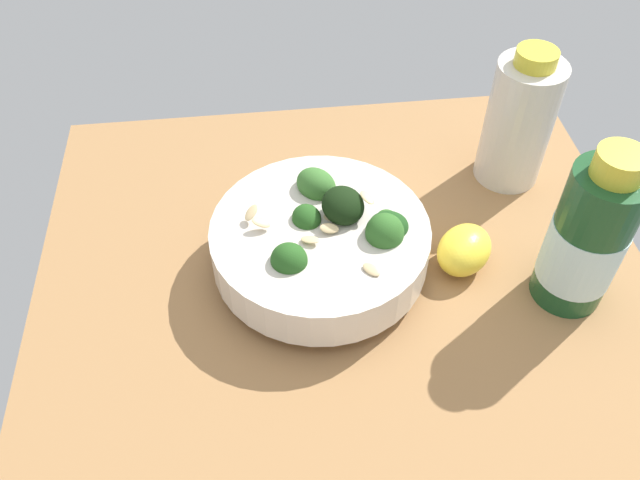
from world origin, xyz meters
The scene contains 5 objects.
ground_plane centered at (0.00, 0.00, -2.47)cm, with size 60.48×60.48×4.94cm, color #996D42.
bowl_of_broccoli centered at (-3.84, -2.08, 3.79)cm, with size 20.78×20.78×9.47cm.
lemon_wedge centered at (-2.54, 11.70, 2.15)cm, with size 6.36×4.93×4.30cm, color yellow.
bottle_tall centered at (1.98, 20.70, 7.30)cm, with size 6.75×6.75×17.15cm.
bottle_short centered at (-15.30, 20.29, 7.37)cm, with size 7.13×7.13×15.76cm.
Camera 1 is at (37.95, -7.26, 49.58)cm, focal length 36.61 mm.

